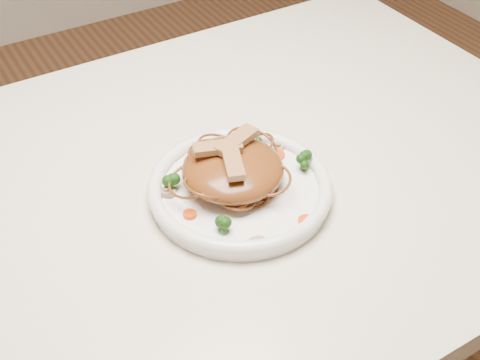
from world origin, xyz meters
TOP-DOWN VIEW (x-y plane):
  - table at (0.00, 0.00)m, footprint 1.20×0.80m
  - plate at (0.02, -0.06)m, footprint 0.28×0.28m
  - noodle_mound at (0.02, -0.05)m, footprint 0.16×0.16m
  - chicken_a at (0.03, -0.03)m, footprint 0.08×0.05m
  - chicken_b at (0.01, -0.03)m, footprint 0.07×0.04m
  - chicken_c at (0.01, -0.06)m, footprint 0.05×0.08m
  - broccoli_0 at (0.08, -0.00)m, footprint 0.04×0.04m
  - broccoli_1 at (-0.06, -0.02)m, footprint 0.03×0.03m
  - broccoli_2 at (-0.04, -0.12)m, footprint 0.02×0.02m
  - broccoli_3 at (0.12, -0.07)m, footprint 0.03×0.03m
  - carrot_0 at (0.08, 0.01)m, footprint 0.02×0.02m
  - carrot_1 at (-0.06, -0.07)m, footprint 0.02×0.02m
  - carrot_2 at (0.11, -0.03)m, footprint 0.02×0.02m
  - carrot_3 at (-0.00, 0.02)m, footprint 0.02×0.02m
  - carrot_4 at (0.06, -0.16)m, footprint 0.02×0.02m
  - mushroom_0 at (-0.02, -0.16)m, footprint 0.03×0.03m
  - mushroom_1 at (0.12, -0.01)m, footprint 0.03×0.03m
  - mushroom_2 at (-0.07, -0.02)m, footprint 0.04×0.04m
  - mushroom_3 at (0.08, 0.03)m, footprint 0.03×0.03m

SIDE VIEW (x-z plane):
  - table at x=0.00m, z-range 0.28..1.03m
  - plate at x=0.02m, z-range 0.75..0.77m
  - carrot_0 at x=0.08m, z-range 0.77..0.77m
  - carrot_1 at x=-0.06m, z-range 0.77..0.77m
  - carrot_2 at x=0.11m, z-range 0.77..0.77m
  - carrot_3 at x=0.00m, z-range 0.77..0.77m
  - carrot_4 at x=0.06m, z-range 0.77..0.77m
  - mushroom_0 at x=-0.02m, z-range 0.77..0.77m
  - mushroom_1 at x=0.12m, z-range 0.77..0.77m
  - mushroom_2 at x=-0.07m, z-range 0.77..0.77m
  - mushroom_3 at x=0.08m, z-range 0.77..0.77m
  - broccoli_1 at x=-0.06m, z-range 0.77..0.79m
  - broccoli_2 at x=-0.04m, z-range 0.77..0.79m
  - broccoli_3 at x=0.12m, z-range 0.77..0.80m
  - broccoli_0 at x=0.08m, z-range 0.77..0.80m
  - noodle_mound at x=0.02m, z-range 0.77..0.81m
  - chicken_b at x=0.01m, z-range 0.82..0.83m
  - chicken_c at x=0.01m, z-range 0.82..0.83m
  - chicken_a at x=0.03m, z-range 0.82..0.83m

